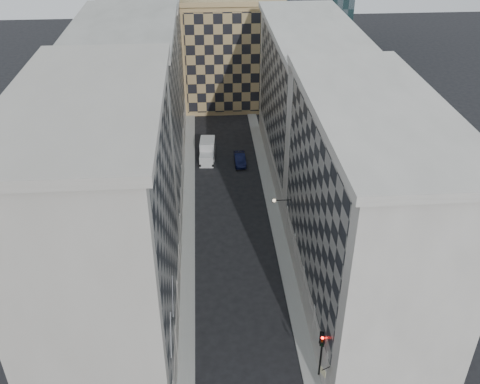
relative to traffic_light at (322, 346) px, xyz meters
name	(u,v)px	position (x,y,z in m)	size (l,w,h in m)	color
sidewalk_west	(189,219)	(-11.15, 23.88, -3.52)	(1.50, 100.00, 0.15)	#989892
sidewalk_east	(275,216)	(-0.65, 23.88, -3.52)	(1.50, 100.00, 0.15)	#989892
bldg_left_a	(107,237)	(-16.78, 4.88, 8.23)	(10.80, 22.80, 23.70)	#A49E94
bldg_left_b	(134,125)	(-16.78, 26.88, 7.73)	(10.80, 22.80, 22.70)	gray
bldg_left_c	(149,67)	(-16.78, 48.88, 7.23)	(10.80, 22.80, 21.70)	#A49E94
bldg_right_a	(363,213)	(4.98, 8.88, 6.73)	(10.80, 26.80, 20.70)	#B0AAA1
bldg_right_b	(308,102)	(4.99, 35.88, 6.26)	(10.80, 28.80, 19.70)	#B0AAA1
tan_block	(230,49)	(-3.90, 61.78, 5.84)	(16.80, 14.80, 18.80)	tan
flagpoles_left	(172,315)	(-11.80, -0.12, 4.41)	(0.10, 6.33, 2.33)	gray
bracket_lamp	(276,200)	(-1.52, 17.88, 2.61)	(1.98, 0.36, 0.36)	black
traffic_light	(322,346)	(0.00, 0.00, 0.00)	(0.60, 0.59, 4.80)	black
box_truck	(207,152)	(-8.53, 39.33, -2.38)	(2.46, 5.23, 2.79)	silver
dark_car	(240,159)	(-3.94, 37.61, -2.87)	(1.53, 4.37, 1.44)	#0E1336
shop_sign	(323,372)	(-0.48, -2.76, 0.25)	(0.71, 0.63, 0.73)	black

